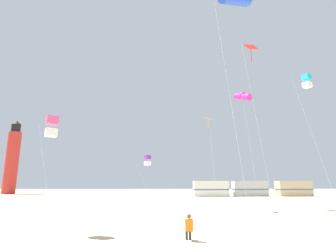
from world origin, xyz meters
name	(u,v)px	position (x,y,z in m)	size (l,w,h in m)	color
kite_flyer_standing	(189,226)	(0.95, 6.47, 0.61)	(0.34, 0.51, 1.16)	orange
kite_box_violet	(147,160)	(-1.91, 24.24, 5.01)	(2.39, 1.89, 5.59)	silver
kite_box_rainbow	(52,127)	(-6.45, 8.52, 5.61)	(1.12, 1.11, 6.19)	silver
kite_diamond_scarlet	(251,54)	(6.10, 11.24, 11.56)	(1.46, 1.46, 12.36)	silver
kite_tube_magenta	(243,96)	(8.54, 21.30, 11.76)	(1.70, 2.58, 12.47)	silver
kite_diamond_orange	(208,122)	(4.37, 19.63, 8.47)	(1.22, 1.22, 9.02)	silver
kite_box_cyan	(307,81)	(12.23, 15.19, 11.10)	(2.12, 1.98, 11.70)	silver
lighthouse_distant	(12,159)	(-34.47, 55.50, 7.84)	(2.80, 2.80, 16.80)	red
rv_van_white	(211,189)	(8.85, 44.20, 1.39)	(6.45, 2.37, 2.80)	white
rv_van_silver	(250,189)	(16.41, 45.06, 1.39)	(6.55, 2.66, 2.80)	#B7BABF
rv_van_tan	(294,189)	(24.73, 44.86, 1.39)	(6.57, 2.73, 2.80)	#C6B28C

